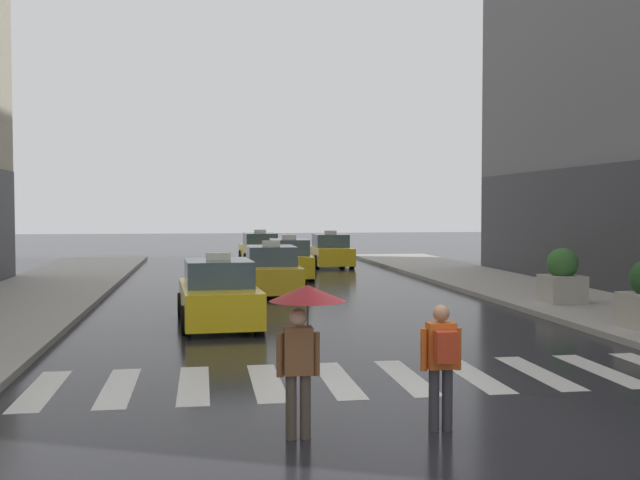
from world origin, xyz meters
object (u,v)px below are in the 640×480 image
taxi_fifth (260,250)px  taxi_second (271,272)px  taxi_third (289,260)px  taxi_fourth (330,252)px  pedestrian_with_umbrella (304,319)px  taxi_lead (218,295)px  pedestrian_with_backpack (442,357)px  planter_mid_block (562,278)px

taxi_fifth → taxi_second: bearing=-92.7°
taxi_third → taxi_fourth: same height
taxi_third → pedestrian_with_umbrella: 22.19m
taxi_second → taxi_fourth: 12.20m
taxi_lead → taxi_third: same height
taxi_lead → pedestrian_with_backpack: taxi_lead is taller
pedestrian_with_umbrella → planter_mid_block: size_ratio=1.21×
taxi_lead → planter_mid_block: (10.02, 1.64, 0.15)m
taxi_fifth → pedestrian_with_umbrella: size_ratio=2.37×
taxi_second → pedestrian_with_umbrella: bearing=-93.7°
taxi_third → taxi_fifth: size_ratio=1.00×
taxi_second → pedestrian_with_umbrella: pedestrian_with_umbrella is taller
taxi_lead → taxi_fifth: bearing=82.8°
taxi_second → taxi_fifth: bearing=87.3°
taxi_second → taxi_third: same height
taxi_lead → taxi_fourth: bearing=72.0°
taxi_fifth → pedestrian_with_backpack: taxi_fifth is taller
pedestrian_with_backpack → planter_mid_block: planter_mid_block is taller
pedestrian_with_backpack → planter_mid_block: 13.46m
taxi_second → taxi_fifth: same height
taxi_lead → taxi_second: size_ratio=1.02×
taxi_second → planter_mid_block: taxi_second is taller
taxi_second → taxi_fifth: (0.64, 13.64, 0.00)m
taxi_second → planter_mid_block: bearing=-32.8°
taxi_fourth → pedestrian_with_umbrella: (-5.09, -28.02, 0.79)m
taxi_third → pedestrian_with_backpack: 22.04m
pedestrian_with_backpack → planter_mid_block: size_ratio=1.03×
taxi_third → planter_mid_block: (6.83, -10.75, 0.15)m
taxi_fourth → planter_mid_block: taxi_fourth is taller
pedestrian_with_backpack → taxi_third: bearing=88.7°
taxi_fourth → pedestrian_with_umbrella: bearing=-100.3°
taxi_third → pedestrian_with_umbrella: (-2.32, -22.05, 0.79)m
pedestrian_with_backpack → pedestrian_with_umbrella: bearing=-179.2°
taxi_lead → taxi_third: size_ratio=1.00×
taxi_second → taxi_fourth: (4.02, 11.52, 0.00)m
pedestrian_with_backpack → planter_mid_block: bearing=57.0°
taxi_lead → planter_mid_block: bearing=9.3°
taxi_fifth → planter_mid_block: size_ratio=2.88×
taxi_lead → taxi_fifth: same height
taxi_second → pedestrian_with_backpack: size_ratio=2.76×
pedestrian_with_umbrella → planter_mid_block: 14.55m
taxi_fourth → taxi_second: bearing=-109.2°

